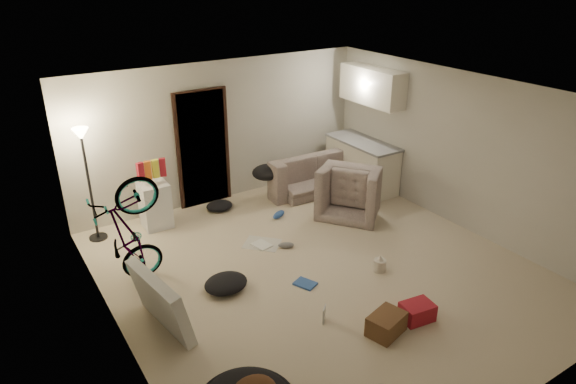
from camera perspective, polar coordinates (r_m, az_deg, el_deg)
floor at (r=7.37m, az=3.52°, el=-8.75°), size 5.50×6.00×0.02m
ceiling at (r=6.36m, az=4.11°, el=10.66°), size 5.50×6.00×0.02m
wall_back at (r=9.20m, az=-7.40°, el=6.65°), size 5.50×0.02×2.50m
wall_front at (r=5.01m, az=25.02°, el=-11.63°), size 5.50×0.02×2.50m
wall_left at (r=5.74m, az=-19.17°, el=-5.82°), size 0.02×6.00×2.50m
wall_right at (r=8.60m, az=18.85°, el=4.26°), size 0.02×6.00×2.50m
doorway at (r=9.09m, az=-9.49°, el=4.75°), size 0.85×0.10×2.04m
door_trim at (r=9.06m, az=-9.41°, el=4.70°), size 0.97×0.04×2.10m
floor_lamp at (r=8.17m, az=-21.60°, el=3.25°), size 0.28×0.28×1.81m
kitchen_counter at (r=9.93m, az=8.19°, el=2.97°), size 0.60×1.50×0.88m
counter_top at (r=9.78m, az=8.35°, el=5.49°), size 0.64×1.54×0.04m
kitchen_uppers at (r=9.58m, az=9.33°, el=11.57°), size 0.38×1.40×0.65m
sofa at (r=9.81m, az=2.50°, el=1.91°), size 1.92×0.80×0.56m
armchair at (r=8.97m, az=7.28°, el=-0.09°), size 1.33×1.36×0.67m
bicycle at (r=7.15m, az=-16.97°, el=-6.91°), size 1.66×0.79×0.94m
book_asset at (r=6.39m, az=3.91°, el=-14.47°), size 0.25×0.25×0.02m
mini_fridge at (r=8.63m, az=-14.54°, el=-1.42°), size 0.45×0.45×0.76m
snack_box_0 at (r=8.34m, az=-16.07°, el=2.18°), size 0.11×0.09×0.30m
snack_box_1 at (r=8.37m, az=-15.30°, el=2.35°), size 0.11×0.09×0.30m
snack_box_2 at (r=8.40m, az=-14.52°, el=2.52°), size 0.10×0.07×0.30m
snack_box_3 at (r=8.44m, az=-13.76°, el=2.69°), size 0.12×0.10×0.30m
sofa_drape at (r=9.24m, az=-2.31°, el=2.21°), size 0.63×0.55×0.28m
tv_box at (r=6.30m, az=-14.00°, el=-11.74°), size 0.44×1.14×0.75m
drink_case_a at (r=6.30m, az=10.87°, el=-14.21°), size 0.51×0.42×0.25m
drink_case_b at (r=6.59m, az=14.15°, el=-12.77°), size 0.42×0.33×0.22m
juicer at (r=7.40m, az=10.15°, el=-7.92°), size 0.18×0.18×0.25m
newspaper at (r=8.00m, az=-2.90°, el=-5.76°), size 0.67×0.68×0.01m
book_blue at (r=7.06m, az=1.92°, el=-10.14°), size 0.30×0.34×0.03m
book_white at (r=7.94m, az=-2.93°, el=-5.91°), size 0.28×0.33×0.03m
shoe_0 at (r=8.76m, az=-1.04°, el=-2.52°), size 0.32×0.23×0.11m
shoe_1 at (r=7.87m, az=-0.21°, el=-5.93°), size 0.26×0.21×0.09m
clothes_lump_a at (r=6.96m, az=-6.91°, el=-10.05°), size 0.62×0.55×0.19m
clothes_lump_b at (r=9.11m, az=-7.63°, el=-1.52°), size 0.47×0.41×0.14m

